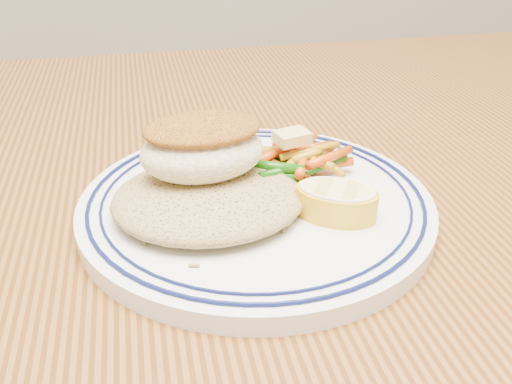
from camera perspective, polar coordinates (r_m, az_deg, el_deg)
The scene contains 7 objects.
dining_table at distance 0.52m, azimuth -2.31°, elevation -9.78°, with size 1.50×0.90×0.75m.
plate at distance 0.44m, azimuth 0.00°, elevation -1.20°, with size 0.27×0.27×0.02m.
rice_pilaf at distance 0.41m, azimuth -4.72°, elevation -0.19°, with size 0.14×0.13×0.03m, color olive.
fish_fillet at distance 0.42m, azimuth -5.37°, elevation 4.58°, with size 0.10×0.07×0.05m.
vegetable_pile at distance 0.46m, azimuth 3.64°, elevation 3.16°, with size 0.10×0.10×0.03m.
butter_pat at distance 0.45m, azimuth 3.63°, elevation 5.50°, with size 0.03×0.02×0.01m, color #E4C86F.
lemon_wedge at distance 0.41m, azimuth 8.05°, elevation -0.82°, with size 0.07×0.07×0.02m.
Camera 1 is at (-0.06, -0.40, 0.98)m, focal length 40.00 mm.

